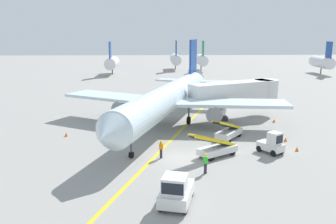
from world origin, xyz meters
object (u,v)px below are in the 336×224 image
pushback_tug (176,191)px  ground_crew_wing_walker (206,163)px  safety_cone_nose_left (297,149)px  airliner (168,98)px  belt_loader_aft_hold (216,148)px  jet_bridge (241,91)px  safety_cone_wingtip_right (286,139)px  safety_cone_wingtip_left (66,134)px  ground_crew_marshaller (161,148)px  safety_cone_nose_right (274,121)px  baggage_tug_near_wing (272,144)px  belt_loader_forward_hold (229,132)px

pushback_tug → ground_crew_wing_walker: (2.69, 5.36, -0.08)m
safety_cone_nose_left → airliner: bearing=140.0°
airliner → belt_loader_aft_hold: size_ratio=7.05×
airliner → jet_bridge: airliner is taller
safety_cone_wingtip_right → pushback_tug: bearing=-131.6°
airliner → ground_crew_wing_walker: 15.81m
safety_cone_wingtip_left → ground_crew_marshaller: bearing=-35.6°
ground_crew_wing_walker → jet_bridge: bearing=69.5°
jet_bridge → safety_cone_nose_left: (2.33, -14.15, -3.32)m
safety_cone_nose_left → safety_cone_wingtip_left: 24.15m
pushback_tug → safety_cone_nose_left: 16.29m
belt_loader_aft_hold → ground_crew_marshaller: (-5.09, -0.28, 0.13)m
safety_cone_nose_right → belt_loader_aft_hold: bearing=-126.9°
belt_loader_aft_hold → ground_crew_wing_walker: 4.37m
pushback_tug → baggage_tug_near_wing: 13.98m
belt_loader_forward_hold → safety_cone_wingtip_left: (-17.63, 1.52, -0.56)m
pushback_tug → safety_cone_nose_left: pushback_tug is taller
safety_cone_nose_left → belt_loader_forward_hold: bearing=143.2°
belt_loader_forward_hold → airliner: bearing=137.3°
safety_cone_nose_right → ground_crew_wing_walker: bearing=-123.5°
safety_cone_nose_right → safety_cone_wingtip_left: (-24.85, -5.47, 0.00)m
airliner → ground_crew_marshaller: (-1.08, -11.62, -2.51)m
safety_cone_wingtip_left → safety_cone_wingtip_right: same height
safety_cone_wingtip_right → safety_cone_nose_left: bearing=-90.2°
ground_crew_marshaller → safety_cone_wingtip_left: bearing=144.4°
airliner → ground_crew_marshaller: airliner is taller
baggage_tug_near_wing → safety_cone_wingtip_right: bearing=54.2°
safety_cone_nose_left → safety_cone_nose_right: size_ratio=1.00×
belt_loader_aft_hold → safety_cone_wingtip_right: bearing=28.7°
jet_bridge → belt_loader_aft_hold: jet_bridge is taller
safety_cone_wingtip_left → safety_cone_wingtip_right: bearing=-6.6°
pushback_tug → belt_loader_aft_hold: (4.25, 9.44, -0.22)m
baggage_tug_near_wing → safety_cone_nose_left: baggage_tug_near_wing is taller
belt_loader_forward_hold → ground_crew_marshaller: bearing=-141.3°
pushback_tug → safety_cone_nose_right: bearing=58.1°
baggage_tug_near_wing → ground_crew_marshaller: size_ratio=1.60×
belt_loader_forward_hold → baggage_tug_near_wing: bearing=-57.3°
jet_bridge → safety_cone_wingtip_right: bearing=-78.0°
ground_crew_wing_walker → safety_cone_wingtip_left: (-13.84, 11.18, -0.69)m
airliner → ground_crew_wing_walker: airliner is taller
belt_loader_aft_hold → safety_cone_wingtip_left: belt_loader_aft_hold is taller
ground_crew_marshaller → safety_cone_nose_right: (14.54, 12.84, -0.69)m
pushback_tug → belt_loader_forward_hold: bearing=66.7°
baggage_tug_near_wing → safety_cone_nose_right: baggage_tug_near_wing is taller
belt_loader_forward_hold → belt_loader_aft_hold: same height
jet_bridge → safety_cone_nose_left: jet_bridge is taller
ground_crew_marshaller → ground_crew_wing_walker: same height
ground_crew_wing_walker → safety_cone_wingtip_left: ground_crew_wing_walker is taller
baggage_tug_near_wing → belt_loader_aft_hold: bearing=-172.5°
belt_loader_forward_hold → belt_loader_aft_hold: (-2.23, -5.58, 0.00)m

